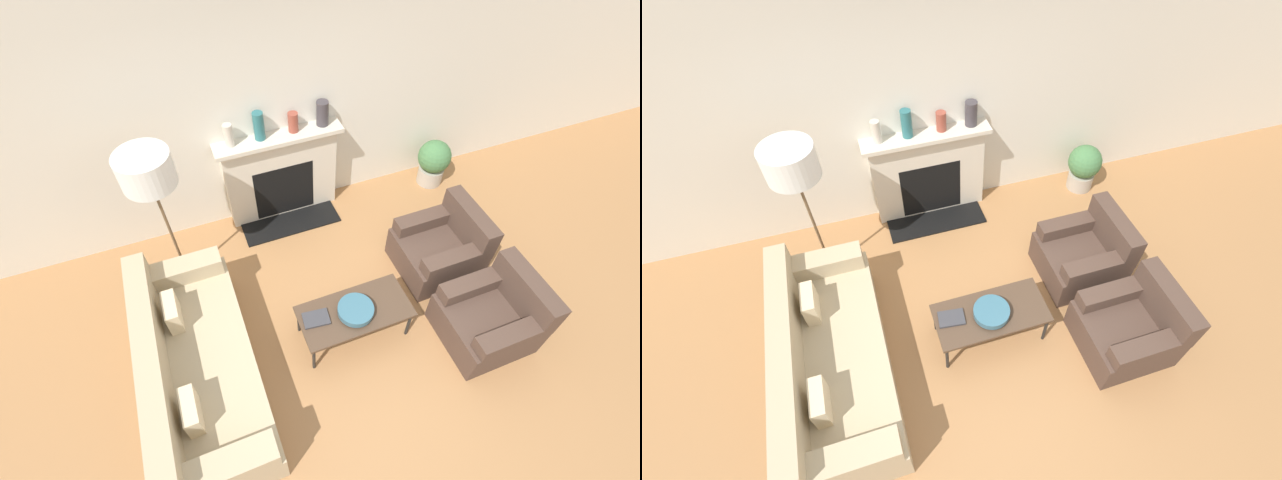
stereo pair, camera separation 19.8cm
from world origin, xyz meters
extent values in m
plane|color=#A87547|center=(0.00, 0.00, 0.00)|extent=(18.00, 18.00, 0.00)
cube|color=silver|center=(0.00, 2.44, 1.45)|extent=(18.00, 0.06, 2.90)
cube|color=beige|center=(-0.16, 2.31, 0.56)|extent=(1.35, 0.20, 1.11)
cube|color=black|center=(-0.16, 2.22, 0.40)|extent=(0.74, 0.04, 0.72)
cube|color=black|center=(-0.16, 2.03, 0.01)|extent=(1.21, 0.40, 0.02)
cube|color=beige|center=(-0.16, 2.28, 1.14)|extent=(1.47, 0.28, 0.05)
cube|color=tan|center=(-1.54, 0.38, 0.22)|extent=(0.90, 2.13, 0.44)
cube|color=tan|center=(-1.91, 0.38, 0.64)|extent=(0.20, 2.13, 0.40)
cube|color=tan|center=(-1.54, -0.57, 0.54)|extent=(0.83, 0.22, 0.20)
cube|color=tan|center=(-1.54, 1.33, 0.54)|extent=(0.83, 0.22, 0.20)
cube|color=beige|center=(-1.68, -0.10, 0.58)|extent=(0.12, 0.32, 0.28)
cube|color=beige|center=(-1.68, 0.86, 0.58)|extent=(0.12, 0.32, 0.28)
cube|color=#4C382D|center=(1.16, -0.14, 0.20)|extent=(0.83, 0.79, 0.39)
cube|color=#4C382D|center=(1.49, -0.14, 0.59)|extent=(0.18, 0.79, 0.40)
cube|color=#4C382D|center=(1.16, 0.16, 0.47)|extent=(0.74, 0.18, 0.16)
cube|color=#4C382D|center=(1.16, -0.44, 0.47)|extent=(0.74, 0.18, 0.16)
cube|color=#4C382D|center=(1.16, 0.80, 0.20)|extent=(0.83, 0.79, 0.39)
cube|color=#4C382D|center=(1.49, 0.80, 0.59)|extent=(0.18, 0.79, 0.40)
cube|color=#4C382D|center=(1.16, 1.11, 0.47)|extent=(0.74, 0.18, 0.16)
cube|color=#4C382D|center=(1.16, 0.50, 0.47)|extent=(0.74, 0.18, 0.16)
cube|color=#4C3828|center=(-0.06, 0.35, 0.41)|extent=(1.10, 0.52, 0.03)
cylinder|color=black|center=(-0.57, 0.13, 0.20)|extent=(0.03, 0.03, 0.39)
cylinder|color=black|center=(0.45, 0.13, 0.20)|extent=(0.03, 0.03, 0.39)
cylinder|color=black|center=(-0.57, 0.57, 0.20)|extent=(0.03, 0.03, 0.39)
cylinder|color=black|center=(0.45, 0.57, 0.20)|extent=(0.03, 0.03, 0.39)
cylinder|color=#38667A|center=(-0.07, 0.32, 0.43)|extent=(0.12, 0.12, 0.02)
cylinder|color=#38667A|center=(-0.07, 0.32, 0.48)|extent=(0.35, 0.35, 0.07)
cube|color=#38383D|center=(-0.44, 0.40, 0.43)|extent=(0.27, 0.20, 0.02)
cylinder|color=brown|center=(-1.53, 1.70, 0.01)|extent=(0.28, 0.28, 0.03)
cylinder|color=brown|center=(-1.53, 1.70, 0.74)|extent=(0.03, 0.03, 1.42)
cylinder|color=white|center=(-1.53, 1.70, 1.57)|extent=(0.49, 0.49, 0.32)
cylinder|color=beige|center=(-0.69, 2.31, 1.29)|extent=(0.10, 0.10, 0.26)
cylinder|color=#28666B|center=(-0.36, 2.31, 1.32)|extent=(0.12, 0.12, 0.32)
cylinder|color=brown|center=(0.02, 2.31, 1.27)|extent=(0.11, 0.11, 0.22)
cylinder|color=#3D383D|center=(0.37, 2.31, 1.30)|extent=(0.14, 0.14, 0.29)
cylinder|color=#B2A899|center=(1.87, 2.09, 0.12)|extent=(0.34, 0.34, 0.23)
sphere|color=#477A47|center=(1.87, 2.09, 0.43)|extent=(0.43, 0.43, 0.43)
camera|label=1|loc=(-1.15, -1.51, 4.02)|focal=24.00mm
camera|label=2|loc=(-0.96, -1.58, 4.02)|focal=24.00mm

